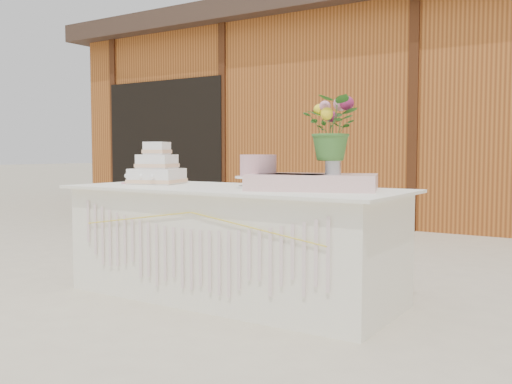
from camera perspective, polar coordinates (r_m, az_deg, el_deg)
ground at (r=4.07m, az=-2.33°, el=-10.43°), size 80.00×80.00×0.00m
barn at (r=9.51m, az=19.06°, el=7.78°), size 12.60×4.60×3.30m
cake_table at (r=3.98m, az=-2.39°, el=-5.04°), size 2.40×1.00×0.77m
wedding_cake at (r=4.44m, az=-9.85°, el=2.21°), size 0.44×0.44×0.32m
pink_cake_stand at (r=3.86m, az=0.22°, el=2.28°), size 0.31×0.31×0.23m
satin_runner at (r=3.68m, az=5.68°, el=0.99°), size 0.92×0.70×0.10m
flower_vase at (r=3.63m, az=7.72°, el=2.82°), size 0.10×0.10×0.14m
bouquet at (r=3.64m, az=7.76°, el=7.07°), size 0.37×0.32×0.40m
loose_flowers at (r=4.58m, az=-12.18°, el=0.99°), size 0.17×0.38×0.02m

